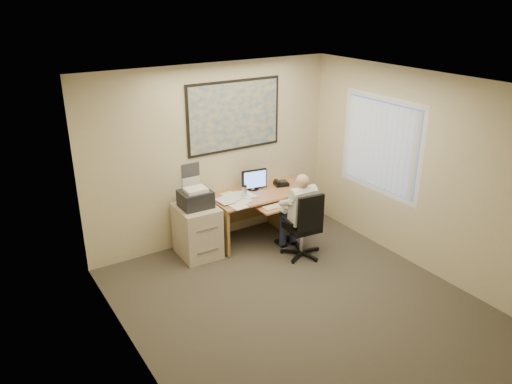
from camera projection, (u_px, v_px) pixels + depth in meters
room_shell at (305, 206)px, 5.67m from camera, size 4.00×4.50×2.70m
desk at (278, 205)px, 7.97m from camera, size 1.60×0.97×1.07m
world_map at (234, 116)px, 7.39m from camera, size 1.56×0.03×1.06m
wall_calendar at (191, 177)px, 7.34m from camera, size 0.28×0.01×0.42m
window_blinds at (380, 145)px, 7.20m from camera, size 0.06×1.40×1.30m
filing_cabinet at (197, 226)px, 7.23m from camera, size 0.57×0.67×1.05m
office_chair at (304, 238)px, 7.23m from camera, size 0.67×0.67×1.02m
person at (301, 215)px, 7.16m from camera, size 0.54×0.75×1.25m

